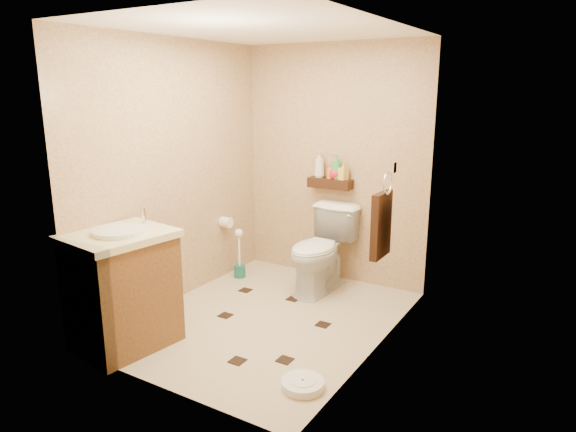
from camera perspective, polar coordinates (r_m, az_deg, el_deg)
The scene contains 19 objects.
ground at distance 4.57m, azimuth -2.29°, elevation -11.36°, with size 2.50×2.50×0.00m, color tan.
wall_back at distance 5.27m, azimuth 5.12°, elevation 5.69°, with size 2.00×0.04×2.40m, color tan.
wall_front at distance 3.26m, azimuth -14.69°, elevation 0.05°, with size 2.00×0.04×2.40m, color tan.
wall_left at distance 4.82m, azimuth -12.43°, elevation 4.63°, with size 0.04×2.50×2.40m, color tan.
wall_right at distance 3.75m, azimuth 10.40°, elevation 2.10°, with size 0.04×2.50×2.40m, color tan.
ceiling at distance 4.15m, azimuth -2.63°, elevation 20.09°, with size 2.00×2.50×0.02m, color white.
wall_shelf at distance 5.23m, azimuth 4.69°, elevation 3.64°, with size 0.46×0.14×0.10m, color #311C0D.
floor_accents at distance 4.51m, azimuth -2.23°, elevation -11.68°, with size 1.15×1.31×0.01m.
toilet at distance 5.05m, azimuth 3.65°, elevation -3.79°, with size 0.47×0.82×0.83m, color white.
vanity at distance 4.17m, azimuth -17.90°, elevation -7.64°, with size 0.71×0.83×1.06m.
bathroom_scale at distance 3.63m, azimuth 1.64°, elevation -18.16°, with size 0.33×0.33×0.06m.
toilet_brush at distance 5.48m, azimuth -5.41°, elevation -4.92°, with size 0.12×0.12×0.53m.
towel_ring at distance 4.07m, azimuth 10.37°, elevation -0.66°, with size 0.12×0.30×0.76m.
toilet_paper at distance 5.39m, azimuth -6.90°, elevation -0.69°, with size 0.12×0.11×0.12m.
bottle_a at distance 5.26m, azimuth 3.52°, elevation 5.73°, with size 0.10×0.10×0.27m, color silver.
bottle_b at distance 5.21m, azimuth 4.73°, elevation 4.96°, with size 0.06×0.07×0.14m, color orange.
bottle_c at distance 5.19m, azimuth 5.24°, elevation 4.96°, with size 0.12×0.12×0.15m, color red.
bottle_d at distance 5.17m, azimuth 5.41°, elevation 5.46°, with size 0.10×0.10×0.25m, color green.
bottle_e at distance 5.15m, azimuth 6.16°, elevation 5.03°, with size 0.08×0.08×0.18m, color gold.
Camera 1 is at (2.29, -3.44, 1.96)m, focal length 32.00 mm.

